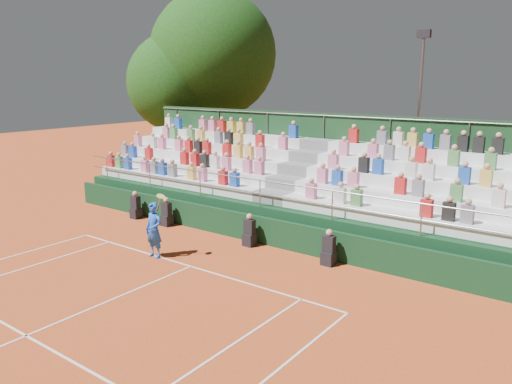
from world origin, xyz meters
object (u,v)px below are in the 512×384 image
Objects in this scene: tree_west at (177,83)px; tree_east at (213,55)px; floodlight_mast at (419,105)px; tennis_player at (154,230)px.

tree_west is 2.79m from tree_east.
tree_west is 14.55m from floodlight_mast.
tennis_player is 0.20× the size of tree_east.
tree_west reaches higher than tennis_player.
tree_west is 1.08× the size of floodlight_mast.
tennis_player is 13.71m from floodlight_mast.
tree_east is at bearing 178.10° from floodlight_mast.
tennis_player is at bearing -109.18° from floodlight_mast.
tree_west is 0.78× the size of tree_east.
tree_west is at bearing -134.04° from tree_east.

